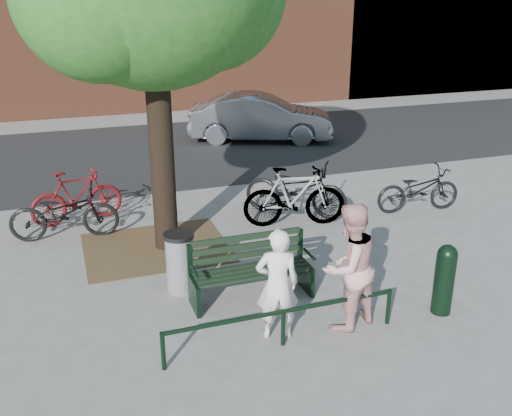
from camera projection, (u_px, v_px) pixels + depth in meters
name	position (u px, v px, depth m)	size (l,w,h in m)	color
ground	(252.00, 299.00, 8.21)	(90.00, 90.00, 0.00)	gray
dirt_pit	(156.00, 248.00, 9.84)	(2.40, 2.00, 0.02)	brown
road	(152.00, 152.00, 15.71)	(40.00, 7.00, 0.01)	black
park_bench	(250.00, 267.00, 8.11)	(1.74, 0.54, 0.97)	black
guard_railing	(283.00, 317.00, 7.01)	(3.06, 0.06, 0.51)	black
person_left	(277.00, 284.00, 7.08)	(0.54, 0.36, 1.49)	silver
person_right	(349.00, 267.00, 7.28)	(0.83, 0.65, 1.71)	pink
bollard	(445.00, 277.00, 7.70)	(0.27, 0.27, 1.01)	black
litter_bin	(180.00, 262.00, 8.30)	(0.45, 0.45, 0.91)	gray
bicycle_a	(64.00, 213.00, 10.07)	(0.65, 1.88, 0.99)	black
bicycle_b	(76.00, 196.00, 10.79)	(0.49, 1.72, 1.04)	#560C0F
bicycle_c	(296.00, 189.00, 11.15)	(0.71, 2.04, 1.07)	black
bicycle_d	(294.00, 197.00, 10.61)	(0.54, 1.92, 1.15)	gray
bicycle_e	(418.00, 189.00, 11.36)	(0.61, 1.74, 0.91)	black
parked_car	(261.00, 118.00, 16.71)	(1.45, 4.16, 1.37)	slate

